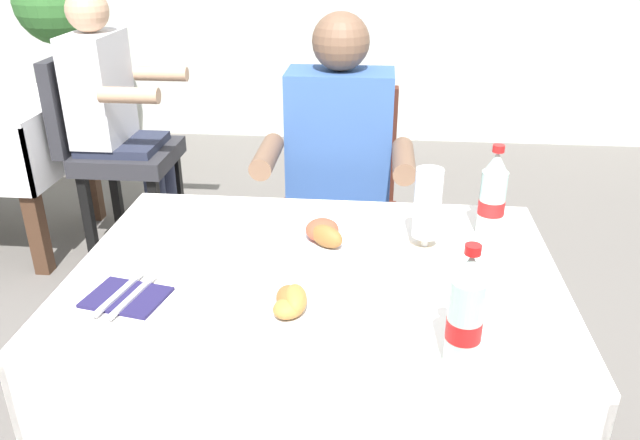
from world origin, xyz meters
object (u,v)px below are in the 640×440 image
seated_diner_far (338,178)px  potted_plant_corner (61,25)px  plate_near_camera (287,307)px  background_chair_right (109,143)px  cola_bottle_primary (465,315)px  cola_bottle_secondary (493,197)px  chair_far_diner_seat (338,206)px  napkin_cutlery_set (126,297)px  beer_glass_left (427,209)px  background_patron (114,111)px  main_dining_table (316,325)px  plate_far_diner (325,236)px

seated_diner_far → potted_plant_corner: (-1.94, 2.02, 0.21)m
plate_near_camera → background_chair_right: background_chair_right is taller
cola_bottle_primary → cola_bottle_secondary: (0.14, 0.58, -0.00)m
potted_plant_corner → background_chair_right: bearing=-58.3°
chair_far_diner_seat → napkin_cutlery_set: (-0.41, -0.99, 0.20)m
cola_bottle_primary → beer_glass_left: bearing=94.8°
chair_far_diner_seat → napkin_cutlery_set: 1.09m
cola_bottle_secondary → background_patron: 1.99m
cola_bottle_secondary → beer_glass_left: bearing=-151.6°
chair_far_diner_seat → beer_glass_left: (0.27, -0.68, 0.30)m
seated_diner_far → cola_bottle_secondary: (0.44, -0.48, 0.15)m
seated_diner_far → beer_glass_left: size_ratio=5.82×
background_patron → potted_plant_corner: (-0.83, 1.26, 0.21)m
main_dining_table → napkin_cutlery_set: 0.48m
main_dining_table → plate_far_diner: (0.01, 0.12, 0.20)m
main_dining_table → cola_bottle_secondary: bearing=26.5°
main_dining_table → background_patron: (-1.10, 1.46, 0.14)m
cola_bottle_primary → napkin_cutlery_set: size_ratio=1.32×
background_chair_right → background_patron: size_ratio=0.77×
seated_diner_far → background_chair_right: (-1.16, 0.76, -0.16)m
main_dining_table → chair_far_diner_seat: chair_far_diner_seat is taller
cola_bottle_primary → napkin_cutlery_set: (-0.72, 0.17, -0.11)m
cola_bottle_primary → cola_bottle_secondary: cola_bottle_primary is taller
main_dining_table → plate_near_camera: plate_near_camera is taller
beer_glass_left → background_chair_right: 1.97m
chair_far_diner_seat → beer_glass_left: chair_far_diner_seat is taller
cola_bottle_secondary → seated_diner_far: bearing=132.8°
main_dining_table → seated_diner_far: (0.01, 0.70, 0.14)m
main_dining_table → seated_diner_far: size_ratio=0.93×
plate_near_camera → napkin_cutlery_set: size_ratio=1.30×
beer_glass_left → background_chair_right: (-1.42, 1.33, -0.30)m
napkin_cutlery_set → cola_bottle_primary: bearing=-13.1°
seated_diner_far → cola_bottle_primary: (0.30, -1.05, 0.15)m
main_dining_table → background_patron: size_ratio=0.93×
plate_near_camera → background_chair_right: size_ratio=0.26×
potted_plant_corner → main_dining_table: bearing=-54.6°
background_patron → potted_plant_corner: bearing=123.3°
cola_bottle_secondary → background_chair_right: (-1.60, 1.23, -0.30)m
plate_near_camera → beer_glass_left: (0.31, 0.34, 0.09)m
plate_near_camera → background_chair_right: bearing=123.6°
background_patron → cola_bottle_primary: bearing=-52.0°
cola_bottle_secondary → background_patron: (-1.55, 1.23, -0.15)m
background_patron → main_dining_table: bearing=-52.9°
main_dining_table → potted_plant_corner: 3.35m
chair_far_diner_seat → cola_bottle_primary: (0.31, -1.16, 0.31)m
cola_bottle_primary → background_patron: bearing=128.0°
background_chair_right → main_dining_table: bearing=-51.7°
cola_bottle_primary → cola_bottle_secondary: size_ratio=1.02×
background_patron → plate_far_diner: bearing=-50.2°
beer_glass_left → potted_plant_corner: 3.40m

